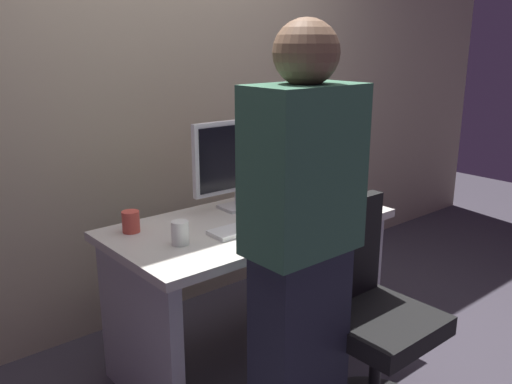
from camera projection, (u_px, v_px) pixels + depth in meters
name	position (u px, v px, depth m)	size (l,w,h in m)	color
ground_plane	(250.00, 354.00, 2.80)	(9.00, 9.00, 0.00)	#3D3842
wall_back	(159.00, 53.00, 2.96)	(6.40, 0.10, 3.00)	tan
desk	(249.00, 264.00, 2.67)	(1.35, 0.70, 0.73)	beige
office_chair	(367.00, 324.00, 2.25)	(0.52, 0.52, 0.94)	black
person_at_desk	(301.00, 252.00, 1.92)	(0.40, 0.24, 1.64)	#262838
monitor	(240.00, 159.00, 2.72)	(0.54, 0.15, 0.46)	silver
keyboard	(252.00, 226.00, 2.48)	(0.43, 0.13, 0.02)	white
mouse	(295.00, 210.00, 2.69)	(0.06, 0.10, 0.03)	white
cup_near_keyboard	(180.00, 233.00, 2.28)	(0.07, 0.07, 0.10)	white
cup_by_monitor	(131.00, 222.00, 2.43)	(0.08, 0.08, 0.10)	#D84C3F
book_stack	(301.00, 185.00, 2.97)	(0.23, 0.18, 0.13)	#338C59
cell_phone	(339.00, 208.00, 2.78)	(0.07, 0.14, 0.01)	black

